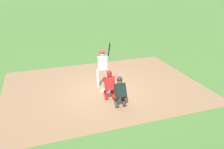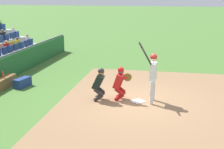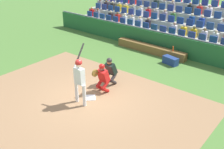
% 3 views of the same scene
% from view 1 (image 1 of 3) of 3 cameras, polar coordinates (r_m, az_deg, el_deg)
% --- Properties ---
extents(ground_plane, '(160.00, 160.00, 0.00)m').
position_cam_1_polar(ground_plane, '(10.35, -1.46, -4.26)').
color(ground_plane, '#477230').
extents(infield_dirt_patch, '(9.43, 6.98, 0.01)m').
position_cam_1_polar(infield_dirt_patch, '(10.78, -2.21, -3.09)').
color(infield_dirt_patch, '#8E6B49').
rests_on(infield_dirt_patch, ground_plane).
extents(home_plate_marker, '(0.62, 0.62, 0.02)m').
position_cam_1_polar(home_plate_marker, '(10.34, -1.46, -4.18)').
color(home_plate_marker, white).
rests_on(home_plate_marker, infield_dirt_patch).
extents(batter_at_plate, '(0.60, 0.67, 2.29)m').
position_cam_1_polar(batter_at_plate, '(10.34, -2.44, 2.73)').
color(batter_at_plate, silver).
rests_on(batter_at_plate, ground_plane).
extents(catcher_crouching, '(0.46, 0.72, 1.31)m').
position_cam_1_polar(catcher_crouching, '(9.42, -0.65, -2.18)').
color(catcher_crouching, '#AD1513').
rests_on(catcher_crouching, ground_plane).
extents(home_plate_umpire, '(0.47, 0.47, 1.28)m').
position_cam_1_polar(home_plate_umpire, '(8.85, 2.09, -4.11)').
color(home_plate_umpire, '#2B2627').
rests_on(home_plate_umpire, ground_plane).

